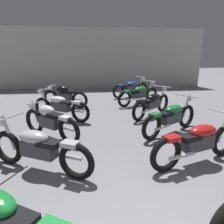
{
  "coord_description": "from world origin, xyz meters",
  "views": [
    {
      "loc": [
        -0.57,
        -0.86,
        2.05
      ],
      "look_at": [
        0.0,
        4.38,
        0.55
      ],
      "focal_mm": 32.44,
      "sensor_mm": 36.0,
      "label": 1
    }
  ],
  "objects_px": {
    "motorcycle_left_row_3": "(60,106)",
    "motorcycle_right_row_5": "(131,88)",
    "motorcycle_left_row_2": "(50,121)",
    "motorcycle_left_row_4": "(65,96)",
    "motorcycle_left_row_1": "(39,148)",
    "motorcycle_right_row_1": "(198,141)",
    "motorcycle_right_row_2": "(171,117)",
    "motorcycle_left_row_0": "(0,223)",
    "motorcycle_right_row_4": "(139,94)",
    "motorcycle_right_row_3": "(152,103)"
  },
  "relations": [
    {
      "from": "motorcycle_right_row_1",
      "to": "motorcycle_right_row_5",
      "type": "relative_size",
      "value": 1.06
    },
    {
      "from": "motorcycle_left_row_3",
      "to": "motorcycle_right_row_1",
      "type": "xyz_separation_m",
      "value": [
        3.01,
        -3.1,
        0.0
      ]
    },
    {
      "from": "motorcycle_left_row_1",
      "to": "motorcycle_right_row_3",
      "type": "xyz_separation_m",
      "value": [
        3.04,
        3.11,
        0.0
      ]
    },
    {
      "from": "motorcycle_left_row_2",
      "to": "motorcycle_right_row_4",
      "type": "distance_m",
      "value": 4.46
    },
    {
      "from": "motorcycle_left_row_2",
      "to": "motorcycle_right_row_5",
      "type": "xyz_separation_m",
      "value": [
        3.05,
        4.93,
        -0.01
      ]
    },
    {
      "from": "motorcycle_right_row_2",
      "to": "motorcycle_left_row_4",
      "type": "bearing_deg",
      "value": 134.67
    },
    {
      "from": "motorcycle_left_row_2",
      "to": "motorcycle_left_row_3",
      "type": "bearing_deg",
      "value": 88.21
    },
    {
      "from": "motorcycle_left_row_0",
      "to": "motorcycle_right_row_4",
      "type": "xyz_separation_m",
      "value": [
        2.95,
        6.45,
        0.0
      ]
    },
    {
      "from": "motorcycle_right_row_3",
      "to": "motorcycle_right_row_5",
      "type": "height_order",
      "value": "same"
    },
    {
      "from": "motorcycle_left_row_4",
      "to": "motorcycle_right_row_4",
      "type": "height_order",
      "value": "motorcycle_right_row_4"
    },
    {
      "from": "motorcycle_left_row_0",
      "to": "motorcycle_right_row_4",
      "type": "relative_size",
      "value": 0.99
    },
    {
      "from": "motorcycle_right_row_1",
      "to": "motorcycle_right_row_2",
      "type": "height_order",
      "value": "same"
    },
    {
      "from": "motorcycle_left_row_0",
      "to": "motorcycle_right_row_4",
      "type": "bearing_deg",
      "value": 65.4
    },
    {
      "from": "motorcycle_right_row_5",
      "to": "motorcycle_left_row_3",
      "type": "bearing_deg",
      "value": -131.6
    },
    {
      "from": "motorcycle_right_row_2",
      "to": "motorcycle_right_row_1",
      "type": "bearing_deg",
      "value": -93.28
    },
    {
      "from": "motorcycle_left_row_2",
      "to": "motorcycle_right_row_5",
      "type": "bearing_deg",
      "value": 58.25
    },
    {
      "from": "motorcycle_left_row_2",
      "to": "motorcycle_right_row_3",
      "type": "height_order",
      "value": "motorcycle_right_row_3"
    },
    {
      "from": "motorcycle_right_row_1",
      "to": "motorcycle_left_row_1",
      "type": "bearing_deg",
      "value": 179.25
    },
    {
      "from": "motorcycle_left_row_1",
      "to": "motorcycle_right_row_1",
      "type": "relative_size",
      "value": 0.95
    },
    {
      "from": "motorcycle_left_row_4",
      "to": "motorcycle_right_row_5",
      "type": "xyz_separation_m",
      "value": [
        3.05,
        1.74,
        -0.01
      ]
    },
    {
      "from": "motorcycle_left_row_0",
      "to": "motorcycle_right_row_3",
      "type": "relative_size",
      "value": 1.13
    },
    {
      "from": "motorcycle_right_row_2",
      "to": "motorcycle_left_row_2",
      "type": "bearing_deg",
      "value": -179.9
    },
    {
      "from": "motorcycle_right_row_2",
      "to": "motorcycle_right_row_5",
      "type": "height_order",
      "value": "same"
    },
    {
      "from": "motorcycle_left_row_3",
      "to": "motorcycle_right_row_5",
      "type": "distance_m",
      "value": 4.52
    },
    {
      "from": "motorcycle_left_row_2",
      "to": "motorcycle_left_row_4",
      "type": "distance_m",
      "value": 3.19
    },
    {
      "from": "motorcycle_left_row_3",
      "to": "motorcycle_right_row_5",
      "type": "height_order",
      "value": "same"
    },
    {
      "from": "motorcycle_right_row_4",
      "to": "motorcycle_right_row_2",
      "type": "bearing_deg",
      "value": -88.36
    },
    {
      "from": "motorcycle_left_row_1",
      "to": "motorcycle_right_row_2",
      "type": "relative_size",
      "value": 1.05
    },
    {
      "from": "motorcycle_left_row_3",
      "to": "motorcycle_right_row_4",
      "type": "distance_m",
      "value": 3.46
    },
    {
      "from": "motorcycle_left_row_2",
      "to": "motorcycle_left_row_4",
      "type": "xyz_separation_m",
      "value": [
        -0.0,
        3.19,
        0.0
      ]
    },
    {
      "from": "motorcycle_left_row_0",
      "to": "motorcycle_right_row_3",
      "type": "xyz_separation_m",
      "value": [
        3.02,
        4.79,
        0.0
      ]
    },
    {
      "from": "motorcycle_left_row_1",
      "to": "motorcycle_right_row_5",
      "type": "relative_size",
      "value": 1.01
    },
    {
      "from": "motorcycle_left_row_1",
      "to": "motorcycle_right_row_2",
      "type": "height_order",
      "value": "same"
    },
    {
      "from": "motorcycle_right_row_3",
      "to": "motorcycle_right_row_4",
      "type": "height_order",
      "value": "same"
    },
    {
      "from": "motorcycle_left_row_3",
      "to": "motorcycle_right_row_5",
      "type": "bearing_deg",
      "value": 48.4
    },
    {
      "from": "motorcycle_left_row_0",
      "to": "motorcycle_left_row_3",
      "type": "distance_m",
      "value": 4.74
    },
    {
      "from": "motorcycle_right_row_1",
      "to": "motorcycle_right_row_5",
      "type": "height_order",
      "value": "same"
    },
    {
      "from": "motorcycle_left_row_2",
      "to": "motorcycle_right_row_2",
      "type": "bearing_deg",
      "value": 0.1
    },
    {
      "from": "motorcycle_left_row_0",
      "to": "motorcycle_left_row_3",
      "type": "height_order",
      "value": "same"
    },
    {
      "from": "motorcycle_left_row_0",
      "to": "motorcycle_right_row_1",
      "type": "distance_m",
      "value": 3.38
    },
    {
      "from": "motorcycle_left_row_3",
      "to": "motorcycle_right_row_1",
      "type": "height_order",
      "value": "same"
    },
    {
      "from": "motorcycle_left_row_4",
      "to": "motorcycle_right_row_2",
      "type": "bearing_deg",
      "value": -45.33
    },
    {
      "from": "motorcycle_right_row_2",
      "to": "motorcycle_right_row_4",
      "type": "bearing_deg",
      "value": 91.64
    },
    {
      "from": "motorcycle_left_row_4",
      "to": "motorcycle_right_row_3",
      "type": "xyz_separation_m",
      "value": [
        3.12,
        -1.59,
        -0.01
      ]
    },
    {
      "from": "motorcycle_left_row_0",
      "to": "motorcycle_right_row_5",
      "type": "bearing_deg",
      "value": 70.02
    },
    {
      "from": "motorcycle_left_row_2",
      "to": "motorcycle_right_row_2",
      "type": "distance_m",
      "value": 3.14
    },
    {
      "from": "motorcycle_left_row_1",
      "to": "motorcycle_right_row_4",
      "type": "relative_size",
      "value": 1.02
    },
    {
      "from": "motorcycle_left_row_3",
      "to": "motorcycle_left_row_4",
      "type": "height_order",
      "value": "motorcycle_left_row_3"
    },
    {
      "from": "motorcycle_left_row_4",
      "to": "motorcycle_right_row_3",
      "type": "distance_m",
      "value": 3.5
    },
    {
      "from": "motorcycle_left_row_1",
      "to": "motorcycle_right_row_5",
      "type": "bearing_deg",
      "value": 65.23
    }
  ]
}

